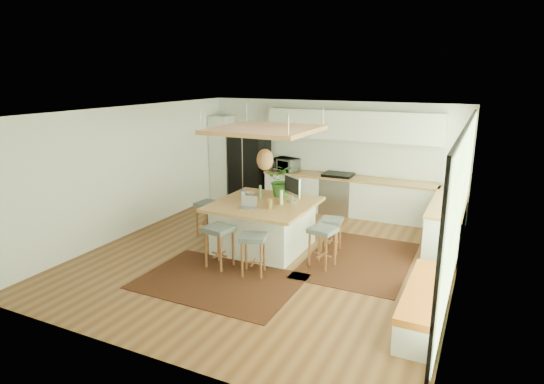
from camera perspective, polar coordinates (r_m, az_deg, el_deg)
The scene contains 36 objects.
floor at distance 8.67m, azimuth -0.24°, elevation -7.96°, with size 7.00×7.00×0.00m, color brown.
ceiling at distance 8.03m, azimuth -0.26°, elevation 10.13°, with size 7.00×7.00×0.00m, color white.
wall_back at distance 11.43m, azimuth 7.46°, elevation 4.54°, with size 6.50×6.50×0.00m, color white.
wall_front at distance 5.46m, azimuth -16.63°, elevation -7.29°, with size 6.50×6.50×0.00m, color white.
wall_left at distance 10.06m, azimuth -17.16°, elevation 2.63°, with size 7.00×7.00×0.00m, color white.
wall_right at distance 7.47m, azimuth 22.80°, elevation -1.92°, with size 7.00×7.00×0.00m, color white.
window_wall at distance 7.46m, azimuth 22.61°, elevation -1.52°, with size 0.10×6.20×2.60m, color black, non-canonical shape.
pantry at distance 12.42m, azimuth -6.12°, elevation 4.33°, with size 0.55×0.60×2.25m, color white.
back_counter_base at distance 11.17m, azimuth 9.46°, elevation -0.56°, with size 4.20×0.60×0.88m, color white.
back_counter_top at distance 11.06m, azimuth 9.56°, elevation 1.74°, with size 4.24×0.64×0.05m, color #AB713C.
backsplash at distance 11.25m, azimuth 10.09°, elevation 4.28°, with size 4.20×0.02×0.80m, color white.
upper_cabinets at distance 10.99m, azimuth 10.04°, elevation 8.25°, with size 4.20×0.34×0.70m, color white.
range at distance 11.22m, azimuth 8.25°, elevation -0.12°, with size 0.76×0.62×1.00m, color #A5A5AA, non-canonical shape.
right_counter_base at distance 9.66m, azimuth 21.11°, elevation -3.79°, with size 0.60×2.50×0.88m, color white.
right_counter_top at distance 9.53m, azimuth 21.36°, elevation -1.17°, with size 0.64×2.54×0.05m, color #AB713C.
window_bench at distance 6.77m, azimuth 18.63°, elevation -13.29°, with size 0.52×2.00×0.50m, color white, non-canonical shape.
ceiling_panel at distance 8.59m, azimuth -0.89°, elevation 6.06°, with size 1.86×1.86×0.80m, color #AB713C, non-canonical shape.
rug_near at distance 7.69m, azimuth -6.71°, elevation -11.09°, with size 2.60×1.80×0.01m, color black.
rug_right at distance 8.61m, azimuth 10.92°, elevation -8.35°, with size 1.80×2.60×0.01m, color black.
fridge at distance 12.03m, azimuth -2.79°, elevation 3.09°, with size 0.93×0.72×1.86m, color black, non-canonical shape.
island at distance 8.85m, azimuth -1.00°, elevation -4.25°, with size 1.85×1.85×0.93m, color #AB713C, non-canonical shape.
stool_near_left at distance 8.10m, azimuth -6.63°, elevation -7.01°, with size 0.44×0.44×0.75m, color #4C5354, non-canonical shape.
stool_near_right at distance 7.77m, azimuth -2.37°, elevation -7.91°, with size 0.42×0.42×0.71m, color #4C5354, non-canonical shape.
stool_right_front at distance 8.10m, azimuth 6.35°, elevation -7.02°, with size 0.43×0.43×0.73m, color #4C5354, non-canonical shape.
stool_right_back at distance 8.82m, azimuth 7.43°, elevation -5.22°, with size 0.39×0.39×0.66m, color #4C5354, non-canonical shape.
stool_left_side at distance 9.66m, azimuth -8.01°, elevation -3.45°, with size 0.43×0.43×0.73m, color #4C5354, non-canonical shape.
laptop at distance 8.35m, azimuth -3.07°, elevation -1.24°, with size 0.30×0.32×0.23m, color #A5A5AA, non-canonical shape.
monitor at distance 8.72m, azimuth 2.56°, elevation 0.42°, with size 0.55×0.20×0.51m, color #A5A5AA, non-canonical shape.
microwave at distance 11.54m, azimuth 1.79°, elevation 3.65°, with size 0.61×0.34×0.41m, color #A5A5AA.
island_plant at distance 9.11m, azimuth 1.29°, elevation 1.05°, with size 0.60×0.67×0.52m, color #1E4C19.
island_bowl at distance 9.31m, azimuth -2.75°, elevation -0.17°, with size 0.20×0.20×0.05m, color white.
island_bottle_0 at distance 9.02m, azimuth -3.86°, elevation -0.20°, with size 0.07×0.07×0.19m, color #2F46BD.
island_bottle_1 at distance 8.74m, azimuth -3.81°, elevation -0.69°, with size 0.07×0.07×0.19m, color silver.
island_bottle_2 at distance 8.32m, azimuth -0.41°, elevation -1.45°, with size 0.07×0.07×0.19m, color olive.
island_bottle_3 at distance 8.58m, azimuth 1.22°, elevation -0.95°, with size 0.07×0.07×0.19m, color white.
island_bottle_4 at distance 8.99m, azimuth -1.45°, elevation -0.23°, with size 0.07×0.07×0.19m, color #5D8F55.
Camera 1 is at (3.50, -7.20, 3.33)m, focal length 29.93 mm.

